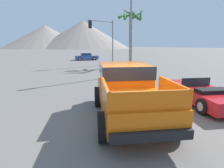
{
  "coord_description": "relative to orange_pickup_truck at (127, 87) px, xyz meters",
  "views": [
    {
      "loc": [
        -4.0,
        -4.0,
        2.67
      ],
      "look_at": [
        0.21,
        1.43,
        1.13
      ],
      "focal_mm": 28.0,
      "sensor_mm": 36.0,
      "label": 1
    }
  ],
  "objects": [
    {
      "name": "ground_plane",
      "position": [
        -0.38,
        -0.72,
        -1.09
      ],
      "size": [
        320.0,
        320.0,
        0.0
      ],
      "primitive_type": "plane",
      "color": "slate"
    },
    {
      "name": "orange_pickup_truck",
      "position": [
        0.0,
        0.0,
        0.0
      ],
      "size": [
        4.28,
        5.34,
        1.92
      ],
      "rotation": [
        0.0,
        0.0,
        -0.53
      ],
      "color": "orange",
      "rests_on": "ground_plane"
    },
    {
      "name": "red_convertible_car",
      "position": [
        3.74,
        -1.07,
        -0.66
      ],
      "size": [
        3.64,
        4.59,
        1.1
      ],
      "rotation": [
        0.0,
        0.0,
        -0.52
      ],
      "color": "red",
      "rests_on": "ground_plane"
    },
    {
      "name": "parked_car_blue",
      "position": [
        11.28,
        22.99,
        -0.47
      ],
      "size": [
        4.45,
        3.25,
        1.23
      ],
      "rotation": [
        0.0,
        0.0,
        4.32
      ],
      "color": "#334C9E",
      "rests_on": "ground_plane"
    },
    {
      "name": "traffic_light_crosswalk",
      "position": [
        9.02,
        14.39,
        2.98
      ],
      "size": [
        4.03,
        0.38,
        5.81
      ],
      "rotation": [
        0.0,
        0.0,
        3.14
      ],
      "color": "slate",
      "rests_on": "ground_plane"
    },
    {
      "name": "street_lamp_post",
      "position": [
        6.51,
        6.72,
        3.33
      ],
      "size": [
        0.9,
        0.24,
        7.31
      ],
      "color": "slate",
      "rests_on": "ground_plane"
    },
    {
      "name": "palm_tree_tall",
      "position": [
        11.1,
        11.44,
        4.18
      ],
      "size": [
        3.23,
        3.11,
        6.88
      ],
      "color": "brown",
      "rests_on": "ground_plane"
    },
    {
      "name": "distant_mountain_range",
      "position": [
        10.75,
        119.8,
        8.43
      ],
      "size": [
        169.81,
        82.07,
        21.91
      ],
      "color": "gray",
      "rests_on": "ground_plane"
    }
  ]
}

